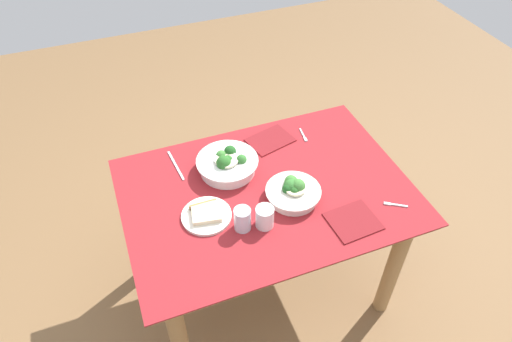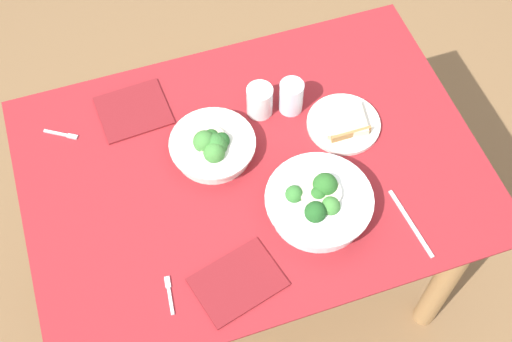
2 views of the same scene
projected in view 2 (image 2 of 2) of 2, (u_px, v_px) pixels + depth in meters
The scene contains 12 objects.
ground_plane at pixel (253, 274), 2.36m from camera, with size 6.00×6.00×0.00m, color brown.
dining_table at pixel (253, 191), 1.87m from camera, with size 1.18×0.84×0.70m.
broccoli_bowl_far at pixel (213, 146), 1.76m from camera, with size 0.23×0.23×0.09m.
broccoli_bowl_near at pixel (319, 203), 1.66m from camera, with size 0.27×0.27×0.10m.
bread_side_plate at pixel (344, 123), 1.82m from camera, with size 0.20×0.20×0.03m.
water_glass_center at pixel (260, 101), 1.82m from camera, with size 0.07×0.07×0.09m, color silver.
water_glass_side at pixel (291, 97), 1.82m from camera, with size 0.07×0.07×0.10m, color silver.
fork_by_far_bowl at pixel (62, 134), 1.82m from camera, with size 0.09×0.06×0.00m.
fork_by_near_bowl at pixel (169, 293), 1.58m from camera, with size 0.02×0.10×0.00m.
table_knife_left at pixel (411, 223), 1.68m from camera, with size 0.20×0.01×0.00m, color #B7B7BC.
napkin_folded_upper at pixel (238, 282), 1.59m from camera, with size 0.20×0.15×0.01m, color maroon.
napkin_folded_lower at pixel (133, 111), 1.86m from camera, with size 0.19×0.17×0.01m, color maroon.
Camera 2 is at (-0.29, -0.89, 2.20)m, focal length 47.67 mm.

